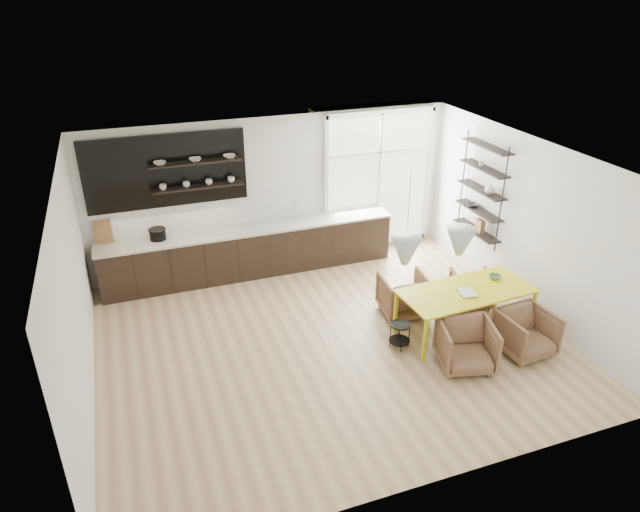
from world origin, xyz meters
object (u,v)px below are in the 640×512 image
Objects in this scene: armchair_front_right at (526,333)px; armchair_back_right at (471,288)px; dining_table at (466,293)px; wire_stool at (400,332)px; armchair_back_left at (404,295)px; armchair_front_left at (466,345)px.

armchair_back_right is at bearing 84.27° from armchair_front_right.
dining_table is 1.23m from wire_stool.
armchair_front_right is at bearing -57.91° from dining_table.
dining_table is at bearing 1.74° from wire_stool.
wire_stool is at bearing 40.72° from armchair_back_right.
armchair_back_right is (0.61, 0.72, -0.41)m from dining_table.
wire_stool is (-0.50, -0.87, -0.09)m from armchair_back_left.
dining_table is 0.98m from armchair_front_left.
dining_table is 2.80× the size of armchair_back_left.
armchair_front_left is at bearing 102.59° from armchair_back_left.
armchair_front_right is (1.04, -0.02, -0.01)m from armchair_front_left.
armchair_front_right reaches higher than armchair_back_right.
armchair_front_right is 1.85× the size of wire_stool.
armchair_front_left is 1.90× the size of wire_stool.
wire_stool is at bearing 66.07° from armchair_back_left.
armchair_back_right is 1.61× the size of wire_stool.
armchair_back_left is (-0.64, 0.83, -0.37)m from dining_table.
armchair_front_right is at bearing 132.96° from armchair_back_left.
armchair_back_right is at bearing 46.22° from dining_table.
wire_stool is (-1.76, -0.76, -0.04)m from armchair_back_right.
armchair_back_left is 1.87× the size of wire_stool.
armchair_back_left reaches higher than wire_stool.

